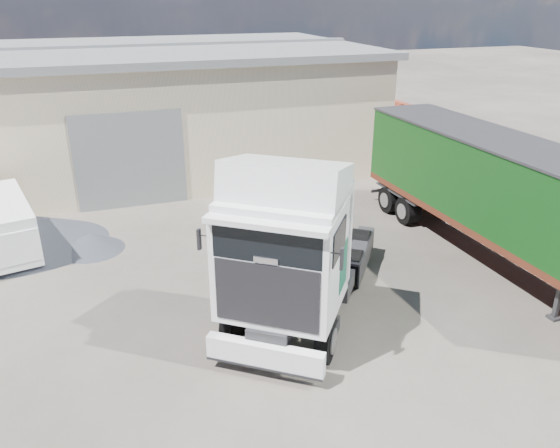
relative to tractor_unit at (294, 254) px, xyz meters
name	(u,v)px	position (x,y,z in m)	size (l,w,h in m)	color
ground	(264,341)	(-0.91, -0.49, -1.88)	(120.00, 120.00, 0.00)	#292521
warehouse	(22,113)	(-6.90, 15.51, 0.78)	(30.60, 12.60, 5.42)	beige
brick_boundary_wall	(501,169)	(10.59, 5.51, -0.63)	(0.35, 26.00, 2.50)	maroon
tractor_unit	(294,254)	(0.00, 0.00, 0.00)	(5.94, 6.76, 4.48)	black
box_trailer	(496,187)	(7.00, 1.61, 0.35)	(2.53, 11.07, 3.67)	#2D2D30
panel_van	(0,228)	(-7.15, 6.61, -1.01)	(2.55, 4.41, 1.70)	black
gravel_heap	(15,232)	(-6.84, 6.99, -1.35)	(6.78, 5.98, 1.14)	black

